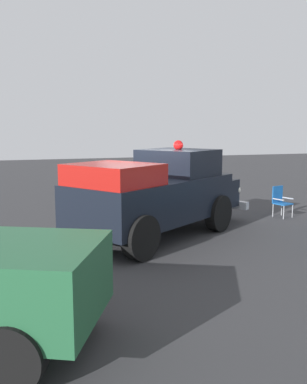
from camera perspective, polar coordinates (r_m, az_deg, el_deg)
ground_plane at (r=12.23m, az=-0.74°, el=-5.42°), size 60.00×60.00×0.00m
vintage_fire_truck at (r=11.65m, az=0.70°, el=-0.11°), size 6.15×5.12×2.59m
lawn_chair_by_car at (r=14.93m, az=16.40°, el=-0.91°), size 0.62×0.61×1.02m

